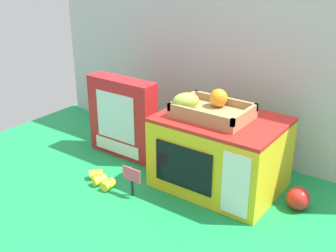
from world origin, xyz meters
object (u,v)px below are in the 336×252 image
(cookie_set_box, at_px, (123,118))
(loose_toy_banana, at_px, (101,180))
(loose_toy_apple, at_px, (298,198))
(food_groups_crate, at_px, (209,109))
(price_sign, at_px, (132,177))
(toy_microwave, at_px, (220,153))

(cookie_set_box, distance_m, loose_toy_banana, 0.27)
(loose_toy_banana, xyz_separation_m, loose_toy_apple, (0.59, 0.25, 0.02))
(food_groups_crate, bearing_deg, price_sign, -126.33)
(food_groups_crate, bearing_deg, cookie_set_box, 179.27)
(cookie_set_box, relative_size, price_sign, 3.01)
(loose_toy_banana, height_order, loose_toy_apple, loose_toy_apple)
(toy_microwave, distance_m, loose_toy_apple, 0.28)
(toy_microwave, height_order, loose_toy_banana, toy_microwave)
(price_sign, bearing_deg, loose_toy_apple, 27.68)
(toy_microwave, distance_m, food_groups_crate, 0.15)
(price_sign, relative_size, loose_toy_apple, 1.40)
(loose_toy_banana, bearing_deg, loose_toy_apple, 22.62)
(toy_microwave, distance_m, loose_toy_banana, 0.41)
(cookie_set_box, xyz_separation_m, loose_toy_banana, (0.09, -0.22, -0.13))
(toy_microwave, bearing_deg, loose_toy_banana, -145.17)
(price_sign, bearing_deg, loose_toy_banana, -177.44)
(food_groups_crate, bearing_deg, loose_toy_apple, 6.23)
(food_groups_crate, relative_size, loose_toy_apple, 3.37)
(toy_microwave, relative_size, loose_toy_apple, 5.46)
(price_sign, relative_size, loose_toy_banana, 0.79)
(price_sign, distance_m, loose_toy_banana, 0.14)
(toy_microwave, bearing_deg, loose_toy_apple, 4.27)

